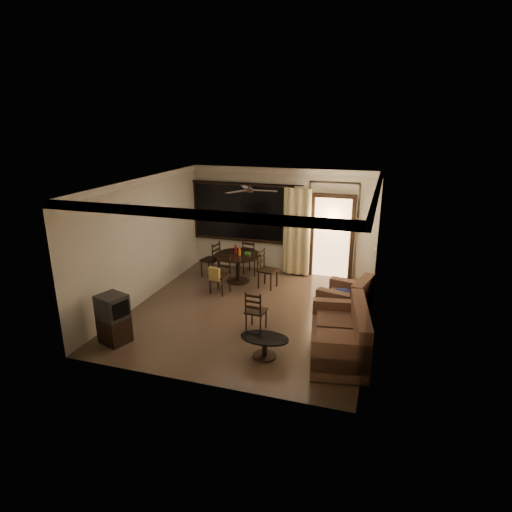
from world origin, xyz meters
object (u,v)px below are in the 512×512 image
(tv_cabinet, at_px, (114,319))
(side_chair, at_px, (256,318))
(dining_table, at_px, (238,260))
(dining_chair_south, at_px, (220,281))
(coffee_table, at_px, (264,344))
(armchair, at_px, (347,303))
(dining_chair_west, at_px, (211,266))
(dining_chair_east, at_px, (267,277))
(sofa, at_px, (342,338))
(dining_chair_north, at_px, (252,264))

(tv_cabinet, relative_size, side_chair, 1.11)
(dining_table, bearing_deg, dining_chair_south, -101.13)
(side_chair, bearing_deg, dining_table, -58.60)
(dining_table, bearing_deg, side_chair, -62.88)
(coffee_table, distance_m, side_chair, 1.01)
(armchair, bearing_deg, side_chair, -135.51)
(dining_chair_west, xyz_separation_m, side_chair, (2.04, -2.54, -0.03))
(dining_chair_east, bearing_deg, side_chair, -158.73)
(dining_chair_east, xyz_separation_m, tv_cabinet, (-1.97, -3.46, 0.19))
(armchair, bearing_deg, sofa, -73.49)
(sofa, bearing_deg, dining_table, 126.40)
(dining_table, relative_size, dining_chair_west, 1.23)
(dining_table, bearing_deg, dining_chair_west, 169.06)
(dining_chair_east, bearing_deg, tv_cabinet, 161.36)
(dining_chair_east, xyz_separation_m, side_chair, (0.40, -2.22, -0.03))
(dining_chair_west, xyz_separation_m, sofa, (3.78, -3.05, 0.09))
(tv_cabinet, relative_size, sofa, 0.50)
(dining_table, distance_m, dining_chair_south, 0.90)
(armchair, xyz_separation_m, side_chair, (-1.67, -0.98, -0.13))
(dining_table, bearing_deg, coffee_table, -63.21)
(dining_table, xyz_separation_m, side_chair, (1.22, -2.38, -0.32))
(coffee_table, bearing_deg, dining_chair_south, 126.71)
(dining_chair_north, height_order, armchair, armchair)
(side_chair, bearing_deg, tv_cabinet, 31.87)
(dining_chair_north, xyz_separation_m, sofa, (2.81, -3.55, 0.09))
(dining_chair_west, height_order, dining_chair_east, same)
(coffee_table, bearing_deg, armchair, 57.06)
(dining_chair_east, height_order, dining_chair_south, same)
(tv_cabinet, height_order, sofa, sofa)
(dining_chair_west, relative_size, tv_cabinet, 1.01)
(dining_chair_east, relative_size, sofa, 0.51)
(sofa, bearing_deg, armchair, 83.19)
(armchair, bearing_deg, dining_chair_north, 157.13)
(dining_table, xyz_separation_m, dining_chair_south, (-0.17, -0.84, -0.27))
(tv_cabinet, height_order, coffee_table, tv_cabinet)
(tv_cabinet, bearing_deg, dining_chair_north, 90.89)
(dining_chair_north, xyz_separation_m, coffee_table, (1.52, -3.96, -0.03))
(dining_chair_south, distance_m, side_chair, 2.07)
(dining_chair_north, bearing_deg, tv_cabinet, 84.11)
(dining_chair_west, bearing_deg, tv_cabinet, 6.02)
(dining_chair_west, height_order, side_chair, dining_chair_west)
(dining_chair_south, bearing_deg, dining_chair_west, 134.30)
(dining_chair_east, bearing_deg, dining_chair_south, 135.70)
(tv_cabinet, distance_m, armchair, 4.62)
(tv_cabinet, relative_size, armchair, 0.84)
(dining_table, bearing_deg, armchair, -25.88)
(dining_table, bearing_deg, dining_chair_north, 77.32)
(dining_chair_east, height_order, tv_cabinet, dining_chair_east)
(dining_table, distance_m, dining_chair_west, 0.89)
(tv_cabinet, xyz_separation_m, sofa, (4.11, 0.74, -0.10))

